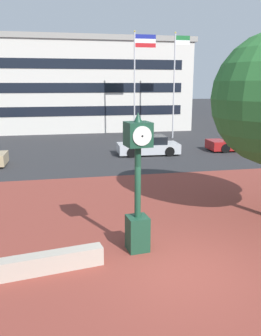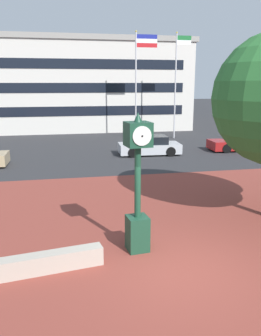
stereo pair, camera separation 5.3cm
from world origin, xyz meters
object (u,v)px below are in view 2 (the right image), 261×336
object	(u,v)px
street_clock	(138,188)
car_street_near	(150,146)
flagpole_primary	(139,75)
flagpole_secondary	(177,80)
car_street_mid	(241,142)
civic_building	(66,85)

from	to	relation	value
street_clock	car_street_near	world-z (taller)	street_clock
flagpole_primary	flagpole_secondary	bearing A→B (deg)	-0.00
car_street_mid	civic_building	bearing A→B (deg)	34.98
civic_building	car_street_mid	bearing A→B (deg)	-57.03
civic_building	flagpole_secondary	bearing A→B (deg)	-52.00
flagpole_primary	car_street_near	bearing A→B (deg)	-95.85
street_clock	car_street_mid	bearing A→B (deg)	46.52
street_clock	civic_building	size ratio (longest dim) A/B	0.16
car_street_near	flagpole_primary	xyz separation A→B (m)	(0.70, 6.88, 4.83)
car_street_near	flagpole_primary	bearing A→B (deg)	-3.22
flagpole_secondary	civic_building	world-z (taller)	civic_building
street_clock	flagpole_primary	distance (m)	21.49
car_street_near	civic_building	xyz separation A→B (m)	(-5.06, 18.55, 4.02)
street_clock	flagpole_secondary	world-z (taller)	flagpole_secondary
flagpole_secondary	street_clock	bearing A→B (deg)	-111.02
street_clock	flagpole_primary	world-z (taller)	flagpole_primary
car_street_mid	civic_building	size ratio (longest dim) A/B	0.18
street_clock	car_street_mid	distance (m)	17.71
flagpole_secondary	civic_building	distance (m)	14.82
flagpole_secondary	civic_building	xyz separation A→B (m)	(-9.12, 11.67, -0.44)
street_clock	car_street_near	size ratio (longest dim) A/B	0.95
street_clock	flagpole_secondary	xyz separation A→B (m)	(7.95, 20.70, 3.14)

